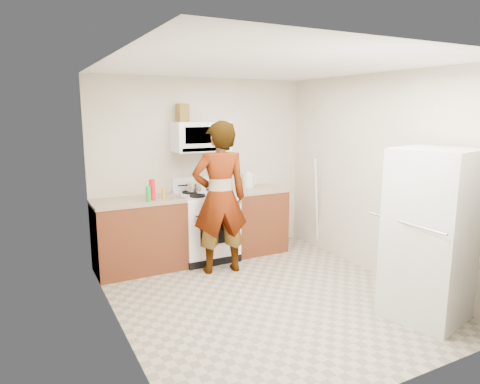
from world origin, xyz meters
TOP-DOWN VIEW (x-y plane):
  - floor at (0.00, 0.00)m, footprint 3.60×3.60m
  - back_wall at (0.00, 1.79)m, footprint 3.20×0.02m
  - right_wall at (1.59, 0.00)m, footprint 0.02×3.60m
  - cabinet_left at (-1.04, 1.49)m, footprint 1.12×0.62m
  - counter_left at (-1.04, 1.49)m, footprint 1.14×0.64m
  - cabinet_right at (0.68, 1.49)m, footprint 0.80×0.62m
  - counter_right at (0.68, 1.49)m, footprint 0.82×0.64m
  - gas_range at (-0.10, 1.48)m, footprint 0.76×0.65m
  - microwave at (-0.10, 1.61)m, footprint 0.76×0.38m
  - person at (-0.13, 0.96)m, footprint 0.77×0.58m
  - fridge at (1.17, -1.12)m, footprint 0.86×0.86m
  - kettle at (0.65, 1.64)m, footprint 0.21×0.21m
  - jug at (-0.35, 1.64)m, footprint 0.15×0.15m
  - saucepan at (-0.23, 1.61)m, footprint 0.27×0.27m
  - tray at (-0.02, 1.32)m, footprint 0.29×0.24m
  - bottle_spray at (-0.87, 1.39)m, footprint 0.08×0.08m
  - bottle_hot_sauce at (-0.72, 1.41)m, footprint 0.06×0.06m
  - bottle_green_cap at (-0.95, 1.30)m, footprint 0.07×0.07m
  - pot_lid at (-0.53, 1.37)m, footprint 0.31×0.31m
  - broom at (1.52, 1.11)m, footprint 0.26×0.19m

SIDE VIEW (x-z plane):
  - floor at x=0.00m, z-range 0.00..0.00m
  - cabinet_left at x=-1.04m, z-range 0.00..0.90m
  - cabinet_right at x=0.68m, z-range 0.00..0.90m
  - gas_range at x=-0.10m, z-range -0.08..1.05m
  - broom at x=1.52m, z-range 0.01..1.38m
  - fridge at x=1.17m, z-range 0.00..1.70m
  - counter_left at x=-1.04m, z-range 0.90..0.93m
  - counter_right at x=0.68m, z-range 0.90..0.93m
  - pot_lid at x=-0.53m, z-range 0.94..0.95m
  - tray at x=-0.02m, z-range 0.93..0.98m
  - person at x=-0.13m, z-range 0.00..1.93m
  - bottle_hot_sauce at x=-0.72m, z-range 0.94..1.08m
  - saucepan at x=-0.23m, z-range 0.95..1.06m
  - bottle_green_cap at x=-0.95m, z-range 0.94..1.13m
  - kettle at x=0.65m, z-range 0.94..1.13m
  - bottle_spray at x=-0.87m, z-range 0.94..1.20m
  - back_wall at x=0.00m, z-range 0.00..2.50m
  - right_wall at x=1.59m, z-range 0.00..2.50m
  - microwave at x=-0.10m, z-range 1.50..1.90m
  - jug at x=-0.35m, z-range 1.90..2.14m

